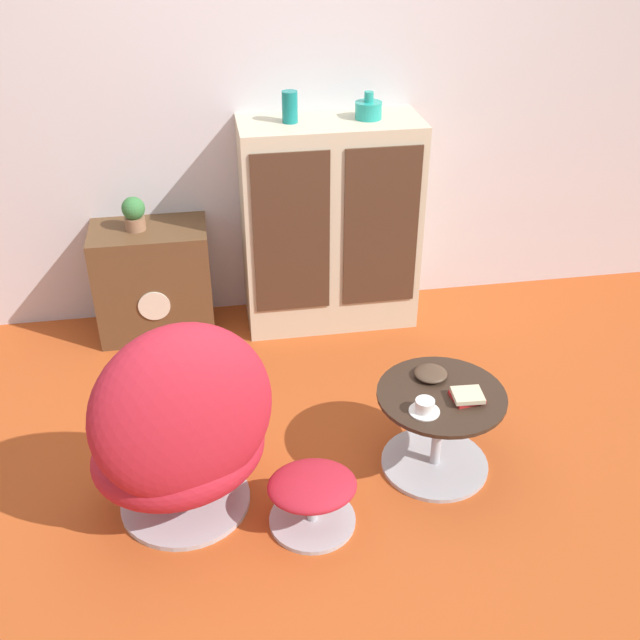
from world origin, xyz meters
TOP-DOWN VIEW (x-y plane):
  - ground_plane at (0.00, 0.00)m, footprint 12.00×12.00m
  - wall_back at (0.00, 1.66)m, footprint 6.40×0.06m
  - sideboard at (0.29, 1.41)m, footprint 0.96×0.43m
  - tv_console at (-0.71, 1.43)m, footprint 0.63×0.39m
  - egg_chair at (-0.56, -0.05)m, footprint 0.88×0.84m
  - ottoman at (-0.06, -0.18)m, footprint 0.36×0.36m
  - coffee_table at (0.53, 0.06)m, footprint 0.55×0.55m
  - vase_leftmost at (0.08, 1.42)m, footprint 0.08×0.08m
  - vase_inner_left at (0.49, 1.42)m, footprint 0.14×0.14m
  - potted_plant at (-0.77, 1.43)m, footprint 0.12×0.12m
  - teacup at (0.42, -0.05)m, footprint 0.13×0.13m
  - book_stack at (0.62, 0.00)m, footprint 0.14×0.13m
  - bowl at (0.52, 0.18)m, footprint 0.14×0.14m

SIDE VIEW (x-z plane):
  - ground_plane at x=0.00m, z-range 0.00..0.00m
  - ottoman at x=-0.06m, z-range 0.04..0.28m
  - coffee_table at x=0.53m, z-range 0.02..0.42m
  - tv_console at x=-0.71m, z-range 0.00..0.64m
  - book_stack at x=0.62m, z-range 0.40..0.44m
  - bowl at x=0.52m, z-range 0.40..0.44m
  - egg_chair at x=-0.56m, z-range -0.05..0.90m
  - teacup at x=0.42m, z-range 0.40..0.46m
  - sideboard at x=0.29m, z-range 0.00..1.18m
  - potted_plant at x=-0.77m, z-range 0.64..0.82m
  - vase_inner_left at x=0.49m, z-range 1.16..1.30m
  - vase_leftmost at x=0.08m, z-range 1.18..1.34m
  - wall_back at x=0.00m, z-range 0.00..2.60m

